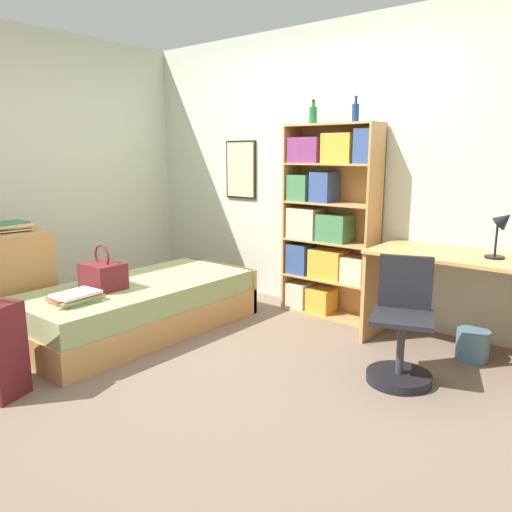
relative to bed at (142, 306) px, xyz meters
The scene contains 15 objects.
ground_plane 0.80m from the bed, ahead, with size 14.00×14.00×0.00m, color #756051.
wall_back 2.04m from the bed, 63.32° to the left, with size 10.00×0.09×2.60m.
wall_left 1.77m from the bed, behind, with size 0.06×10.00×2.60m.
bed is the anchor object (origin of this frame).
handbag 0.45m from the bed, 102.67° to the right, with size 0.31×0.26×0.36m.
book_stack_on_bed 0.70m from the bed, 82.13° to the right, with size 0.30×0.37×0.07m.
dresser 1.08m from the bed, 138.53° to the right, with size 0.54×0.55×0.84m.
magazine_pile_on_dresser 1.26m from the bed, 141.45° to the right, with size 0.33×0.39×0.08m.
bookcase 1.76m from the bed, 54.89° to the left, with size 0.86×0.29×1.71m.
bottle_green 2.21m from the bed, 58.04° to the left, with size 0.07×0.07×0.21m.
bottle_brown 2.40m from the bed, 47.99° to the left, with size 0.06×0.06×0.21m.
desk 2.49m from the bed, 28.27° to the left, with size 1.25×0.62×0.75m.
desk_lamp 2.82m from the bed, 25.88° to the left, with size 0.18×0.13×0.35m.
desk_chair 2.12m from the bed, 12.78° to the left, with size 0.49×0.49×0.81m.
waste_bin 2.59m from the bed, 25.34° to the left, with size 0.23×0.23×0.22m.
Camera 1 is at (2.49, -2.48, 1.47)m, focal length 35.00 mm.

